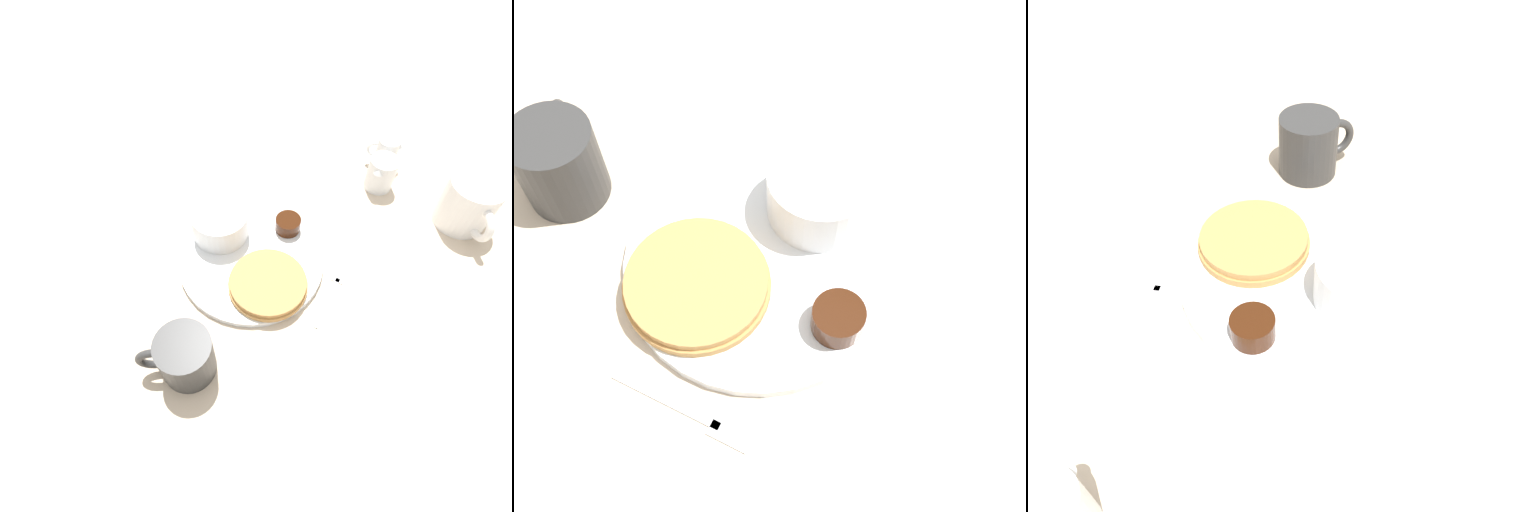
% 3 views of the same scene
% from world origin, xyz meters
% --- Properties ---
extents(ground_plane, '(4.00, 4.00, 0.00)m').
position_xyz_m(ground_plane, '(0.00, 0.00, 0.00)').
color(ground_plane, '#C6B299').
extents(plate, '(0.25, 0.25, 0.01)m').
position_xyz_m(plate, '(0.00, 0.00, 0.01)').
color(plate, white).
rests_on(plate, ground_plane).
extents(pancake_stack, '(0.13, 0.13, 0.02)m').
position_xyz_m(pancake_stack, '(-0.03, -0.05, 0.02)').
color(pancake_stack, '#B78447').
rests_on(pancake_stack, plate).
extents(bowl, '(0.10, 0.10, 0.05)m').
position_xyz_m(bowl, '(0.02, 0.08, 0.04)').
color(bowl, white).
rests_on(bowl, plate).
extents(syrup_cup, '(0.05, 0.05, 0.03)m').
position_xyz_m(syrup_cup, '(0.09, -0.02, 0.03)').
color(syrup_cup, '#38190A').
rests_on(syrup_cup, plate).
extents(butter_ramekin, '(0.04, 0.04, 0.04)m').
position_xyz_m(butter_ramekin, '(0.04, 0.09, 0.03)').
color(butter_ramekin, white).
rests_on(butter_ramekin, plate).
extents(coffee_mug, '(0.09, 0.10, 0.08)m').
position_xyz_m(coffee_mug, '(-0.21, -0.02, 0.04)').
color(coffee_mug, '#333333').
rests_on(coffee_mug, ground_plane).
extents(fork, '(0.13, 0.03, 0.00)m').
position_xyz_m(fork, '(0.03, -0.15, 0.00)').
color(fork, silver).
rests_on(fork, ground_plane).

